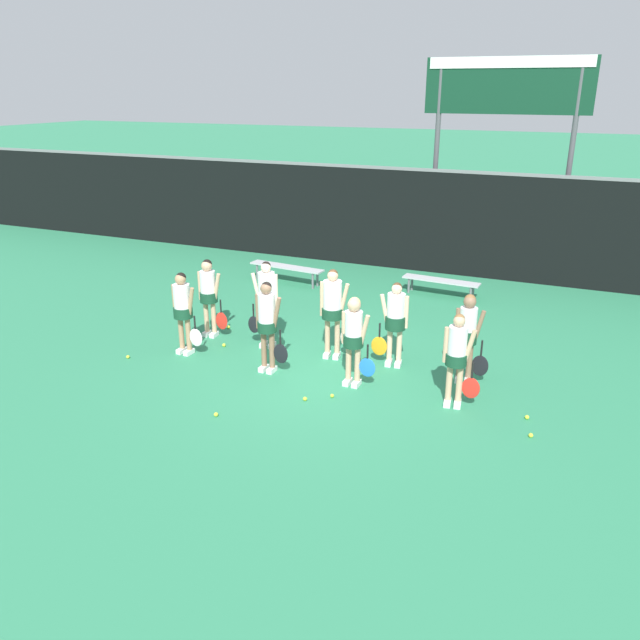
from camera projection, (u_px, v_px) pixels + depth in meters
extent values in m
plane|color=#2D7F56|center=(320.00, 366.00, 11.79)|extent=(140.00, 140.00, 0.00)
cube|color=black|center=(420.00, 222.00, 17.43)|extent=(60.00, 0.06, 2.80)
cube|color=slate|center=(423.00, 170.00, 16.92)|extent=(60.00, 0.08, 0.08)
cylinder|color=#515156|center=(435.00, 166.00, 17.63)|extent=(0.14, 0.14, 5.69)
cylinder|color=#515156|center=(569.00, 172.00, 16.33)|extent=(0.14, 0.14, 5.69)
cube|color=#0F3823|center=(508.00, 86.00, 16.23)|extent=(4.31, 0.12, 1.42)
cube|color=white|center=(510.00, 62.00, 15.97)|extent=(4.14, 0.02, 0.28)
cube|color=#B2B2B7|center=(287.00, 267.00, 16.65)|extent=(2.16, 0.58, 0.04)
cylinder|color=slate|center=(317.00, 278.00, 16.43)|extent=(0.06, 0.06, 0.42)
cylinder|color=slate|center=(313.00, 281.00, 16.23)|extent=(0.06, 0.06, 0.42)
cylinder|color=slate|center=(262.00, 270.00, 17.23)|extent=(0.06, 0.06, 0.42)
cylinder|color=slate|center=(257.00, 272.00, 17.03)|extent=(0.06, 0.06, 0.42)
cube|color=#B2B2B7|center=(441.00, 280.00, 15.60)|extent=(1.96, 0.50, 0.04)
cylinder|color=slate|center=(473.00, 292.00, 15.44)|extent=(0.06, 0.06, 0.38)
cylinder|color=slate|center=(470.00, 294.00, 15.23)|extent=(0.06, 0.06, 0.38)
cylinder|color=slate|center=(412.00, 283.00, 16.12)|extent=(0.06, 0.06, 0.38)
cylinder|color=slate|center=(409.00, 286.00, 15.91)|extent=(0.06, 0.06, 0.38)
cylinder|color=tan|center=(189.00, 335.00, 12.20)|extent=(0.10, 0.10, 0.78)
cylinder|color=tan|center=(181.00, 334.00, 12.27)|extent=(0.10, 0.10, 0.78)
cube|color=white|center=(189.00, 352.00, 12.29)|extent=(0.12, 0.25, 0.09)
cube|color=white|center=(182.00, 350.00, 12.37)|extent=(0.12, 0.25, 0.09)
cylinder|color=#16422B|center=(183.00, 312.00, 12.07)|extent=(0.37, 0.37, 0.20)
cylinder|color=white|center=(182.00, 300.00, 11.99)|extent=(0.32, 0.32, 0.64)
sphere|color=tan|center=(180.00, 279.00, 11.84)|extent=(0.21, 0.21, 0.21)
sphere|color=black|center=(181.00, 278.00, 11.84)|extent=(0.19, 0.19, 0.19)
cylinder|color=tan|center=(191.00, 302.00, 11.91)|extent=(0.20, 0.09, 0.61)
cylinder|color=tan|center=(174.00, 300.00, 12.07)|extent=(0.08, 0.08, 0.60)
cylinder|color=black|center=(195.00, 322.00, 11.99)|extent=(0.03, 0.03, 0.26)
ellipsoid|color=silver|center=(196.00, 338.00, 12.10)|extent=(0.29, 0.03, 0.37)
cylinder|color=#8C664C|center=(272.00, 351.00, 11.42)|extent=(0.10, 0.10, 0.82)
cylinder|color=#8C664C|center=(264.00, 350.00, 11.48)|extent=(0.10, 0.10, 0.82)
cube|color=white|center=(272.00, 370.00, 11.52)|extent=(0.11, 0.24, 0.09)
cube|color=white|center=(264.00, 368.00, 11.59)|extent=(0.11, 0.24, 0.09)
cylinder|color=#16422B|center=(267.00, 326.00, 11.28)|extent=(0.36, 0.36, 0.19)
cylinder|color=white|center=(267.00, 312.00, 11.19)|extent=(0.31, 0.31, 0.68)
sphere|color=#8C664C|center=(266.00, 289.00, 11.03)|extent=(0.20, 0.20, 0.20)
sphere|color=black|center=(266.00, 287.00, 11.04)|extent=(0.19, 0.19, 0.19)
cylinder|color=#8C664C|center=(276.00, 314.00, 11.12)|extent=(0.21, 0.08, 0.65)
cylinder|color=#8C664C|center=(258.00, 311.00, 11.26)|extent=(0.08, 0.08, 0.65)
cylinder|color=black|center=(280.00, 337.00, 11.22)|extent=(0.03, 0.03, 0.28)
ellipsoid|color=black|center=(281.00, 354.00, 11.33)|extent=(0.29, 0.03, 0.38)
cylinder|color=tan|center=(357.00, 365.00, 10.89)|extent=(0.10, 0.10, 0.77)
cylinder|color=tan|center=(348.00, 364.00, 10.96)|extent=(0.10, 0.10, 0.77)
cube|color=white|center=(356.00, 384.00, 10.99)|extent=(0.12, 0.24, 0.09)
cube|color=white|center=(347.00, 382.00, 11.05)|extent=(0.12, 0.24, 0.09)
cylinder|color=#16422B|center=(353.00, 340.00, 10.77)|extent=(0.35, 0.35, 0.21)
cylinder|color=white|center=(354.00, 328.00, 10.68)|extent=(0.31, 0.31, 0.60)
sphere|color=tan|center=(354.00, 305.00, 10.54)|extent=(0.23, 0.23, 0.23)
sphere|color=#D8B772|center=(355.00, 303.00, 10.55)|extent=(0.21, 0.21, 0.21)
cylinder|color=tan|center=(364.00, 331.00, 10.61)|extent=(0.20, 0.08, 0.58)
cylinder|color=tan|center=(344.00, 327.00, 10.76)|extent=(0.08, 0.08, 0.57)
cylinder|color=black|center=(368.00, 351.00, 10.69)|extent=(0.03, 0.03, 0.25)
ellipsoid|color=blue|center=(367.00, 367.00, 10.80)|extent=(0.30, 0.03, 0.35)
cylinder|color=tan|center=(459.00, 385.00, 10.19)|extent=(0.10, 0.10, 0.76)
cylinder|color=tan|center=(449.00, 384.00, 10.24)|extent=(0.10, 0.10, 0.76)
cube|color=white|center=(457.00, 404.00, 10.28)|extent=(0.14, 0.25, 0.09)
cube|color=white|center=(447.00, 403.00, 10.33)|extent=(0.14, 0.25, 0.09)
cylinder|color=#16422B|center=(456.00, 359.00, 10.06)|extent=(0.35, 0.35, 0.20)
cylinder|color=white|center=(457.00, 345.00, 9.97)|extent=(0.30, 0.30, 0.63)
sphere|color=tan|center=(459.00, 321.00, 9.83)|extent=(0.19, 0.19, 0.19)
sphere|color=olive|center=(460.00, 319.00, 9.84)|extent=(0.18, 0.18, 0.18)
cylinder|color=tan|center=(469.00, 347.00, 9.93)|extent=(0.21, 0.10, 0.60)
cylinder|color=tan|center=(446.00, 345.00, 10.02)|extent=(0.08, 0.08, 0.60)
cylinder|color=black|center=(472.00, 370.00, 10.02)|extent=(0.03, 0.03, 0.27)
ellipsoid|color=red|center=(471.00, 388.00, 10.14)|extent=(0.29, 0.03, 0.37)
cylinder|color=tan|center=(214.00, 318.00, 13.07)|extent=(0.10, 0.10, 0.79)
cylinder|color=tan|center=(206.00, 318.00, 13.12)|extent=(0.10, 0.10, 0.79)
cube|color=white|center=(214.00, 334.00, 13.17)|extent=(0.13, 0.25, 0.09)
cube|color=white|center=(207.00, 333.00, 13.22)|extent=(0.13, 0.25, 0.09)
cylinder|color=#16422B|center=(209.00, 297.00, 12.93)|extent=(0.36, 0.36, 0.21)
cylinder|color=white|center=(208.00, 286.00, 12.85)|extent=(0.32, 0.32, 0.63)
sphere|color=tan|center=(207.00, 266.00, 12.70)|extent=(0.22, 0.22, 0.22)
sphere|color=black|center=(207.00, 264.00, 12.71)|extent=(0.20, 0.20, 0.20)
cylinder|color=tan|center=(217.00, 287.00, 12.79)|extent=(0.20, 0.09, 0.60)
cylinder|color=tan|center=(200.00, 286.00, 12.91)|extent=(0.08, 0.08, 0.60)
cylinder|color=black|center=(221.00, 306.00, 12.89)|extent=(0.03, 0.03, 0.28)
ellipsoid|color=red|center=(222.00, 321.00, 13.00)|extent=(0.28, 0.03, 0.38)
cylinder|color=beige|center=(272.00, 327.00, 12.52)|extent=(0.10, 0.10, 0.84)
cylinder|color=beige|center=(263.00, 326.00, 12.56)|extent=(0.10, 0.10, 0.84)
cube|color=white|center=(272.00, 345.00, 12.62)|extent=(0.15, 0.25, 0.09)
cube|color=white|center=(264.00, 344.00, 12.66)|extent=(0.15, 0.25, 0.09)
cylinder|color=#16422B|center=(267.00, 304.00, 12.36)|extent=(0.38, 0.38, 0.21)
cylinder|color=white|center=(267.00, 290.00, 12.26)|extent=(0.33, 0.33, 0.72)
sphere|color=beige|center=(266.00, 268.00, 12.10)|extent=(0.20, 0.20, 0.20)
sphere|color=black|center=(266.00, 266.00, 12.11)|extent=(0.18, 0.18, 0.18)
cylinder|color=beige|center=(257.00, 290.00, 12.31)|extent=(0.23, 0.11, 0.68)
cylinder|color=beige|center=(276.00, 291.00, 12.22)|extent=(0.08, 0.08, 0.68)
cylinder|color=black|center=(253.00, 310.00, 12.46)|extent=(0.03, 0.03, 0.26)
ellipsoid|color=black|center=(254.00, 325.00, 12.57)|extent=(0.26, 0.03, 0.36)
cylinder|color=tan|center=(337.00, 337.00, 12.02)|extent=(0.10, 0.10, 0.84)
cylinder|color=tan|center=(327.00, 336.00, 12.07)|extent=(0.10, 0.10, 0.84)
cube|color=white|center=(337.00, 356.00, 12.13)|extent=(0.15, 0.25, 0.09)
cube|color=white|center=(327.00, 355.00, 12.17)|extent=(0.15, 0.25, 0.09)
cylinder|color=#16422B|center=(332.00, 313.00, 11.87)|extent=(0.41, 0.41, 0.20)
cylinder|color=white|center=(333.00, 299.00, 11.77)|extent=(0.35, 0.35, 0.71)
sphere|color=tan|center=(333.00, 276.00, 11.61)|extent=(0.20, 0.20, 0.20)
sphere|color=#4C331E|center=(333.00, 274.00, 11.62)|extent=(0.19, 0.19, 0.19)
cylinder|color=tan|center=(344.00, 300.00, 11.73)|extent=(0.22, 0.11, 0.67)
cylinder|color=tan|center=(322.00, 299.00, 11.83)|extent=(0.08, 0.08, 0.67)
cylinder|color=black|center=(347.00, 322.00, 11.84)|extent=(0.03, 0.03, 0.27)
ellipsoid|color=silver|center=(347.00, 338.00, 11.95)|extent=(0.28, 0.03, 0.37)
cylinder|color=beige|center=(399.00, 346.00, 11.68)|extent=(0.10, 0.10, 0.77)
cylinder|color=beige|center=(389.00, 345.00, 11.73)|extent=(0.10, 0.10, 0.77)
cube|color=white|center=(398.00, 364.00, 11.77)|extent=(0.14, 0.25, 0.09)
cube|color=white|center=(389.00, 363.00, 11.82)|extent=(0.14, 0.25, 0.09)
cylinder|color=#16422B|center=(395.00, 322.00, 11.54)|extent=(0.38, 0.38, 0.25)
cylinder|color=white|center=(396.00, 310.00, 11.46)|extent=(0.33, 0.33, 0.65)
sphere|color=beige|center=(397.00, 289.00, 11.31)|extent=(0.19, 0.19, 0.19)
sphere|color=#4C331E|center=(397.00, 287.00, 11.32)|extent=(0.18, 0.18, 0.18)
cylinder|color=beige|center=(385.00, 310.00, 11.51)|extent=(0.21, 0.10, 0.62)
cylinder|color=beige|center=(406.00, 312.00, 11.41)|extent=(0.08, 0.08, 0.61)
cylinder|color=black|center=(380.00, 330.00, 11.65)|extent=(0.03, 0.03, 0.27)
ellipsoid|color=orange|center=(379.00, 346.00, 11.77)|extent=(0.31, 0.03, 0.38)
cylinder|color=#8C664C|center=(469.00, 362.00, 11.03)|extent=(0.10, 0.10, 0.77)
cylinder|color=#8C664C|center=(460.00, 361.00, 11.08)|extent=(0.10, 0.10, 0.77)
cube|color=white|center=(468.00, 380.00, 11.13)|extent=(0.14, 0.25, 0.09)
cube|color=white|center=(458.00, 379.00, 11.17)|extent=(0.14, 0.25, 0.09)
cylinder|color=#16422B|center=(467.00, 337.00, 10.89)|extent=(0.34, 0.34, 0.25)
cylinder|color=white|center=(468.00, 325.00, 10.81)|extent=(0.30, 0.30, 0.62)
sphere|color=#8C664C|center=(470.00, 302.00, 10.66)|extent=(0.22, 0.22, 0.22)
sphere|color=olive|center=(470.00, 300.00, 10.67)|extent=(0.20, 0.20, 0.20)
cylinder|color=#8C664C|center=(479.00, 326.00, 10.77)|extent=(0.20, 0.10, 0.59)
cylinder|color=#8C664C|center=(457.00, 324.00, 10.86)|extent=(0.08, 0.08, 0.59)
cylinder|color=black|center=(482.00, 348.00, 10.86)|extent=(0.03, 0.03, 0.29)
ellipsoid|color=black|center=(480.00, 366.00, 10.98)|extent=(0.29, 0.03, 0.39)
sphere|color=#CCE033|center=(266.00, 330.00, 13.42)|extent=(0.06, 0.06, 0.06)
sphere|color=#CCE033|center=(128.00, 357.00, 12.10)|extent=(0.07, 0.07, 0.07)
sphere|color=#CCE033|center=(332.00, 396.00, 10.58)|extent=(0.06, 0.06, 0.06)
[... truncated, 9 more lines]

